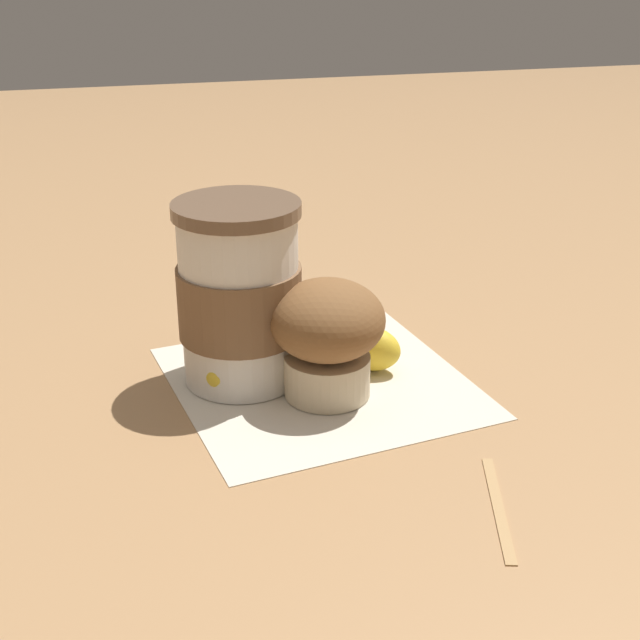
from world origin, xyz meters
The scene contains 6 objects.
ground_plane centered at (0.00, 0.00, 0.00)m, with size 3.00×3.00×0.00m, color #A87C51.
paper_napkin centered at (0.00, 0.00, 0.00)m, with size 0.22×0.22×0.00m, color beige.
coffee_cup centered at (-0.06, 0.02, 0.07)m, with size 0.10×0.10×0.14m.
muffin centered at (0.00, -0.02, 0.05)m, with size 0.09×0.09×0.09m.
banana centered at (-0.01, 0.01, 0.02)m, with size 0.17×0.07×0.04m.
wooden_stirrer centered at (0.06, -0.19, 0.00)m, with size 0.11×0.01×0.00m, color tan.
Camera 1 is at (-0.16, -0.60, 0.33)m, focal length 50.00 mm.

